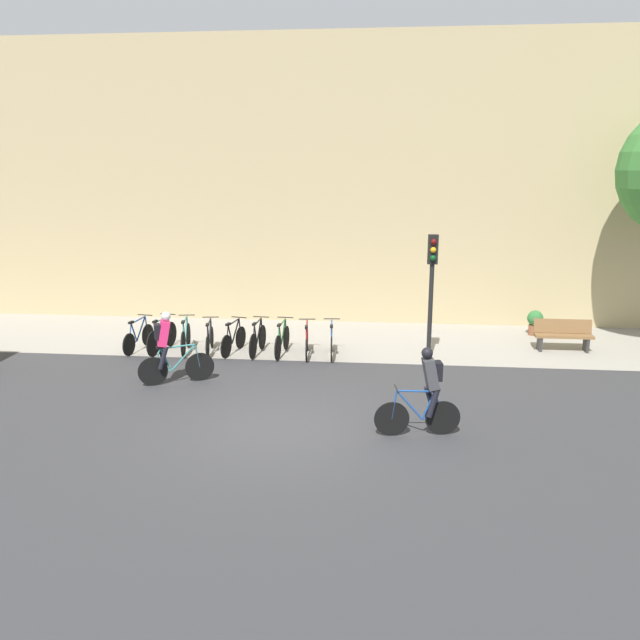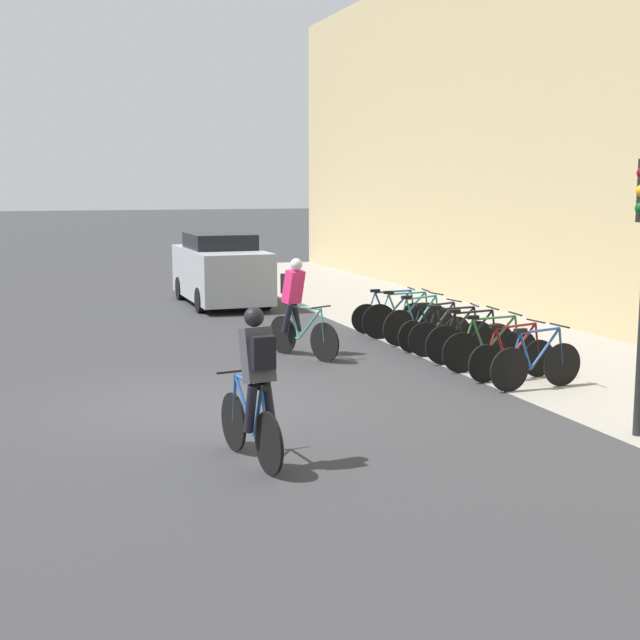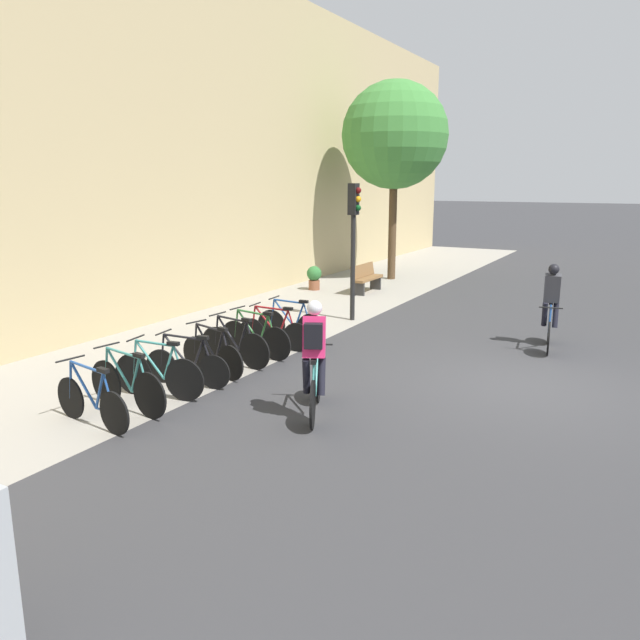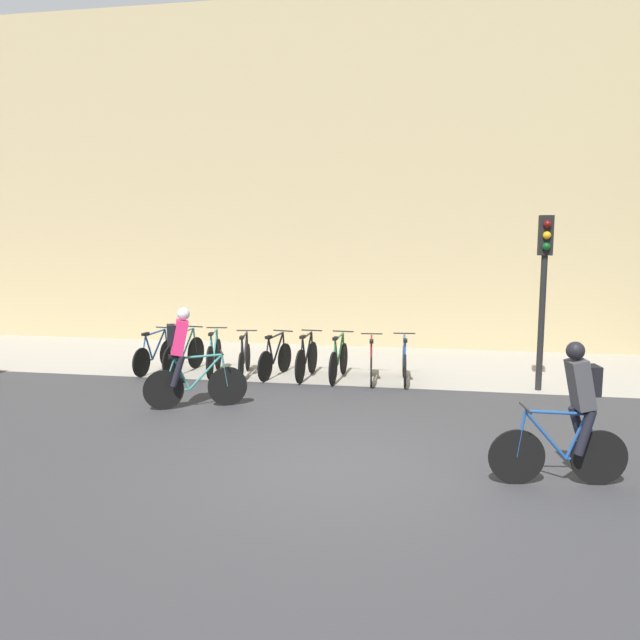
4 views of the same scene
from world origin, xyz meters
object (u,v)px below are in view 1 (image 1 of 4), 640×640
parked_bike_8 (332,342)px  potted_plant (535,321)px  parked_bike_0 (138,337)px  cyclist_grey (427,389)px  cyclist_pink (168,346)px  parked_bike_6 (282,340)px  parked_bike_1 (162,337)px  parked_bike_3 (210,339)px  parked_bike_2 (186,338)px  parked_bike_7 (307,342)px  traffic_light_pole (432,275)px  parked_bike_4 (234,340)px  bench (563,335)px  parked_bike_5 (258,340)px

parked_bike_8 → potted_plant: parked_bike_8 is taller
parked_bike_0 → cyclist_grey: bearing=-33.0°
cyclist_pink → parked_bike_6: (2.34, 2.66, -0.54)m
parked_bike_1 → parked_bike_3: parked_bike_1 is taller
cyclist_grey → parked_bike_6: bearing=125.7°
cyclist_pink → parked_bike_2: bearing=99.0°
parked_bike_0 → parked_bike_2: parked_bike_2 is taller
potted_plant → parked_bike_3: bearing=-163.5°
cyclist_grey → parked_bike_7: size_ratio=1.08×
parked_bike_8 → parked_bike_0: bearing=-180.0°
parked_bike_8 → traffic_light_pole: (2.64, -0.23, 1.97)m
potted_plant → cyclist_pink: bearing=-150.8°
cyclist_grey → parked_bike_3: cyclist_grey is taller
parked_bike_0 → parked_bike_4: bearing=0.0°
parked_bike_4 → parked_bike_8: 2.76m
parked_bike_2 → traffic_light_pole: (6.78, -0.23, 1.96)m
parked_bike_6 → bench: size_ratio=1.08×
parked_bike_0 → potted_plant: 11.97m
parked_bike_5 → parked_bike_8: 2.07m
parked_bike_5 → parked_bike_1: bearing=-180.0°
cyclist_pink → parked_bike_4: (0.96, 2.66, -0.55)m
parked_bike_2 → potted_plant: (10.25, 2.83, 0.02)m
parked_bike_7 → parked_bike_1: bearing=180.0°
parked_bike_7 → potted_plant: size_ratio=2.13×
cyclist_grey → parked_bike_7: (-2.93, 5.03, -0.56)m
parked_bike_0 → parked_bike_2: (1.38, 0.00, 0.02)m
parked_bike_4 → parked_bike_7: (2.07, -0.00, -0.01)m
parked_bike_3 → parked_bike_5: size_ratio=0.98×
parked_bike_3 → parked_bike_0: bearing=180.0°
cyclist_grey → bench: 7.54m
parked_bike_2 → parked_bike_5: size_ratio=0.99×
parked_bike_5 → potted_plant: bearing=19.1°
parked_bike_7 → potted_plant: (6.80, 2.83, 0.05)m
parked_bike_7 → parked_bike_6: bearing=179.9°
parked_bike_7 → bench: bearing=9.2°
parked_bike_0 → parked_bike_1: bearing=0.1°
cyclist_pink → parked_bike_4: bearing=70.2°
cyclist_pink → parked_bike_7: cyclist_pink is taller
parked_bike_3 → bench: 10.03m
parked_bike_0 → parked_bike_8: size_ratio=1.01×
parked_bike_0 → parked_bike_8: (5.52, 0.00, 0.01)m
parked_bike_1 → cyclist_grey: bearing=-35.5°
cyclist_grey → parked_bike_0: bearing=147.0°
parked_bike_2 → parked_bike_6: bearing=-0.0°
parked_bike_1 → parked_bike_7: size_ratio=1.06×
parked_bike_2 → parked_bike_8: 4.14m
parked_bike_3 → parked_bike_7: parked_bike_7 is taller
parked_bike_3 → parked_bike_6: (2.07, 0.00, 0.03)m
parked_bike_0 → parked_bike_2: size_ratio=1.02×
parked_bike_7 → cyclist_pink: bearing=-138.8°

